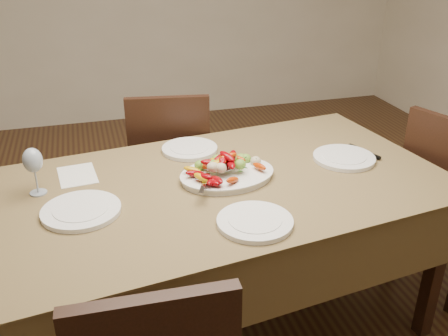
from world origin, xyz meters
TOP-DOWN VIEW (x-y plane):
  - floor at (0.00, 0.00)m, footprint 6.00×6.00m
  - dining_table at (-0.12, 0.01)m, footprint 1.96×1.27m
  - chair_far at (-0.22, 0.80)m, footprint 0.48×0.48m
  - serving_platter at (-0.10, 0.03)m, footprint 0.42×0.34m
  - roasted_vegetables at (-0.10, 0.03)m, footprint 0.34×0.26m
  - serving_spoon at (-0.16, -0.01)m, footprint 0.28×0.16m
  - plate_left at (-0.70, -0.08)m, footprint 0.29×0.29m
  - plate_right at (0.46, 0.07)m, footprint 0.28×0.28m
  - plate_far at (-0.19, 0.36)m, footprint 0.26×0.26m
  - plate_near at (-0.11, -0.33)m, footprint 0.27×0.27m
  - wine_glass at (-0.85, 0.12)m, footprint 0.08×0.08m
  - menu_card at (-0.70, 0.24)m, footprint 0.17×0.22m
  - table_knife at (0.59, 0.10)m, footprint 0.09×0.19m

SIDE VIEW (x-z plane):
  - floor at x=0.00m, z-range 0.00..0.00m
  - dining_table at x=-0.12m, z-range 0.00..0.76m
  - chair_far at x=-0.22m, z-range 0.00..0.95m
  - menu_card at x=-0.70m, z-range 0.76..0.76m
  - table_knife at x=0.59m, z-range 0.76..0.77m
  - plate_left at x=-0.70m, z-range 0.76..0.78m
  - plate_right at x=0.46m, z-range 0.76..0.78m
  - plate_far at x=-0.19m, z-range 0.76..0.78m
  - plate_near at x=-0.11m, z-range 0.76..0.78m
  - serving_platter at x=-0.10m, z-range 0.76..0.78m
  - serving_spoon at x=-0.16m, z-range 0.79..0.82m
  - roasted_vegetables at x=-0.10m, z-range 0.78..0.87m
  - wine_glass at x=-0.85m, z-range 0.76..0.96m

